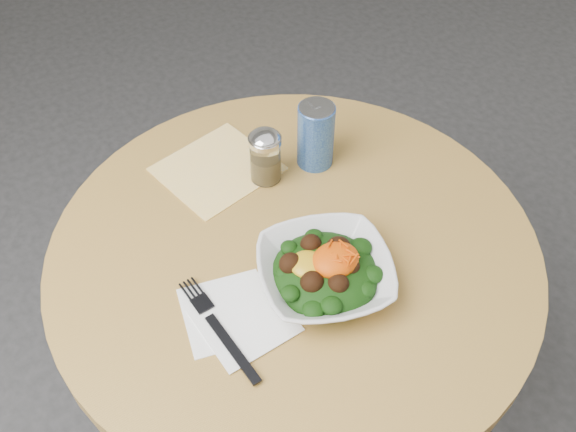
# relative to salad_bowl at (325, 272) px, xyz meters

# --- Properties ---
(ground) EXTENTS (6.00, 6.00, 0.00)m
(ground) POSITION_rel_salad_bowl_xyz_m (0.01, 0.10, -0.78)
(ground) COLOR #2C2C2E
(ground) RESTS_ON ground
(table) EXTENTS (0.90, 0.90, 0.75)m
(table) POSITION_rel_salad_bowl_xyz_m (0.01, 0.10, -0.23)
(table) COLOR black
(table) RESTS_ON ground
(cloth_napkin) EXTENTS (0.24, 0.23, 0.00)m
(cloth_napkin) POSITION_rel_salad_bowl_xyz_m (-0.01, 0.35, -0.03)
(cloth_napkin) COLOR #FDAD0D
(cloth_napkin) RESTS_ON table
(paper_napkins) EXTENTS (0.18, 0.19, 0.00)m
(paper_napkins) POSITION_rel_salad_bowl_xyz_m (-0.16, 0.03, -0.03)
(paper_napkins) COLOR white
(paper_napkins) RESTS_ON table
(salad_bowl) EXTENTS (0.30, 0.30, 0.09)m
(salad_bowl) POSITION_rel_salad_bowl_xyz_m (0.00, 0.00, 0.00)
(salad_bowl) COLOR silver
(salad_bowl) RESTS_ON table
(fork) EXTENTS (0.03, 0.23, 0.00)m
(fork) POSITION_rel_salad_bowl_xyz_m (-0.20, 0.03, -0.03)
(fork) COLOR black
(fork) RESTS_ON table
(spice_shaker) EXTENTS (0.06, 0.06, 0.12)m
(spice_shaker) POSITION_rel_salad_bowl_xyz_m (0.06, 0.28, 0.03)
(spice_shaker) COLOR silver
(spice_shaker) RESTS_ON table
(beverage_can) EXTENTS (0.07, 0.07, 0.14)m
(beverage_can) POSITION_rel_salad_bowl_xyz_m (0.17, 0.26, 0.04)
(beverage_can) COLOR navy
(beverage_can) RESTS_ON table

